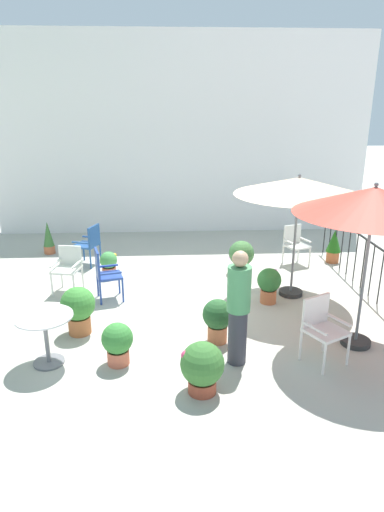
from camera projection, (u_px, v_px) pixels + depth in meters
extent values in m
plane|color=#B4B1A3|center=(192.00, 300.00, 8.29)|extent=(60.00, 60.00, 0.00)
cube|color=white|center=(182.00, 136.00, 11.96)|extent=(10.07, 0.30, 5.21)
cube|color=black|center=(375.00, 245.00, 8.13)|extent=(0.03, 5.54, 0.03)
cylinder|color=black|center=(381.00, 278.00, 7.95)|extent=(0.02, 0.02, 1.00)
cylinder|color=black|center=(372.00, 271.00, 8.30)|extent=(0.02, 0.02, 1.00)
cylinder|color=black|center=(363.00, 264.00, 8.65)|extent=(0.02, 0.02, 1.00)
cylinder|color=black|center=(356.00, 258.00, 8.99)|extent=(0.02, 0.02, 1.00)
cylinder|color=black|center=(349.00, 252.00, 9.34)|extent=(0.02, 0.02, 1.00)
cylinder|color=black|center=(342.00, 247.00, 9.69)|extent=(0.02, 0.02, 1.00)
cylinder|color=black|center=(336.00, 242.00, 10.04)|extent=(0.02, 0.02, 1.00)
cylinder|color=black|center=(330.00, 237.00, 10.39)|extent=(0.02, 0.02, 1.00)
cylinder|color=black|center=(325.00, 232.00, 10.74)|extent=(0.02, 0.02, 1.00)
cylinder|color=#2D2D2D|center=(355.00, 342.00, 6.76)|extent=(0.44, 0.44, 0.08)
cylinder|color=slate|center=(365.00, 270.00, 6.38)|extent=(0.04, 0.04, 2.39)
cone|color=#D44334|center=(374.00, 201.00, 6.05)|extent=(2.18, 2.18, 0.38)
sphere|color=slate|center=(376.00, 184.00, 5.98)|extent=(0.06, 0.06, 0.06)
cylinder|color=#2D2D2D|center=(291.00, 292.00, 8.50)|extent=(0.44, 0.44, 0.08)
cylinder|color=slate|center=(295.00, 238.00, 8.15)|extent=(0.04, 0.04, 2.22)
cone|color=beige|center=(299.00, 186.00, 7.84)|extent=(2.29, 2.29, 0.30)
sphere|color=slate|center=(300.00, 176.00, 7.78)|extent=(0.06, 0.06, 0.06)
cylinder|color=silver|center=(44.00, 317.00, 6.04)|extent=(0.78, 0.78, 0.02)
cylinder|color=slate|center=(47.00, 341.00, 6.16)|extent=(0.06, 0.06, 0.71)
cylinder|color=slate|center=(49.00, 362.00, 6.27)|extent=(0.43, 0.43, 0.03)
cube|color=#264192|center=(109.00, 276.00, 8.17)|extent=(0.54, 0.55, 0.04)
cube|color=#264192|center=(97.00, 263.00, 8.02)|extent=(0.15, 0.42, 0.50)
cube|color=#264192|center=(111.00, 273.00, 7.95)|extent=(0.39, 0.14, 0.03)
cube|color=#264192|center=(107.00, 266.00, 8.31)|extent=(0.39, 0.14, 0.03)
cylinder|color=#264192|center=(123.00, 291.00, 8.12)|extent=(0.04, 0.04, 0.44)
cylinder|color=#264192|center=(119.00, 283.00, 8.49)|extent=(0.04, 0.04, 0.44)
cylinder|color=#264192|center=(101.00, 294.00, 8.00)|extent=(0.04, 0.04, 0.44)
cylinder|color=#264192|center=(98.00, 285.00, 8.37)|extent=(0.04, 0.04, 0.44)
cube|color=#254F8F|center=(86.00, 245.00, 9.94)|extent=(0.60, 0.62, 0.04)
cube|color=#254F8F|center=(94.00, 236.00, 9.80)|extent=(0.20, 0.45, 0.44)
cube|color=#254F8F|center=(91.00, 237.00, 10.10)|extent=(0.41, 0.18, 0.03)
cube|color=#254F8F|center=(80.00, 243.00, 9.69)|extent=(0.41, 0.18, 0.03)
cylinder|color=#254F8F|center=(84.00, 251.00, 10.28)|extent=(0.04, 0.04, 0.44)
cylinder|color=#254F8F|center=(73.00, 257.00, 9.87)|extent=(0.04, 0.04, 0.44)
cylinder|color=#254F8F|center=(100.00, 253.00, 10.16)|extent=(0.04, 0.04, 0.44)
cylinder|color=#254F8F|center=(90.00, 259.00, 9.75)|extent=(0.04, 0.04, 0.44)
cube|color=white|center=(326.00, 332.00, 6.14)|extent=(0.67, 0.66, 0.04)
cube|color=white|center=(316.00, 310.00, 6.24)|extent=(0.44, 0.26, 0.43)
cube|color=white|center=(315.00, 328.00, 5.99)|extent=(0.24, 0.40, 0.03)
cube|color=white|center=(338.00, 320.00, 6.22)|extent=(0.24, 0.40, 0.03)
cylinder|color=white|center=(324.00, 360.00, 5.93)|extent=(0.04, 0.04, 0.46)
cylinder|color=white|center=(348.00, 350.00, 6.16)|extent=(0.04, 0.04, 0.46)
cylinder|color=white|center=(301.00, 345.00, 6.29)|extent=(0.04, 0.04, 0.46)
cylinder|color=white|center=(324.00, 337.00, 6.52)|extent=(0.04, 0.04, 0.46)
cube|color=silver|center=(66.00, 270.00, 8.46)|extent=(0.55, 0.57, 0.04)
cube|color=silver|center=(70.00, 255.00, 8.60)|extent=(0.44, 0.12, 0.38)
cube|color=silver|center=(55.00, 263.00, 8.44)|extent=(0.12, 0.45, 0.03)
cube|color=silver|center=(77.00, 264.00, 8.39)|extent=(0.12, 0.45, 0.03)
cylinder|color=silver|center=(52.00, 286.00, 8.34)|extent=(0.04, 0.04, 0.45)
cylinder|color=silver|center=(74.00, 287.00, 8.29)|extent=(0.04, 0.04, 0.45)
cylinder|color=silver|center=(62.00, 277.00, 8.78)|extent=(0.04, 0.04, 0.45)
cylinder|color=silver|center=(83.00, 278.00, 8.73)|extent=(0.04, 0.04, 0.45)
cube|color=white|center=(297.00, 246.00, 9.94)|extent=(0.59, 0.58, 0.04)
cube|color=white|center=(292.00, 234.00, 10.03)|extent=(0.42, 0.20, 0.42)
cube|color=white|center=(289.00, 242.00, 9.82)|extent=(0.18, 0.38, 0.03)
cube|color=white|center=(305.00, 240.00, 9.98)|extent=(0.18, 0.38, 0.03)
cylinder|color=white|center=(294.00, 260.00, 9.75)|extent=(0.04, 0.04, 0.41)
cylinder|color=white|center=(310.00, 257.00, 9.92)|extent=(0.04, 0.04, 0.41)
cylinder|color=white|center=(283.00, 254.00, 10.10)|extent=(0.04, 0.04, 0.41)
cylinder|color=white|center=(298.00, 252.00, 10.27)|extent=(0.04, 0.04, 0.41)
cylinder|color=#C9683F|center=(268.00, 296.00, 8.14)|extent=(0.29, 0.29, 0.25)
cylinder|color=#382819|center=(269.00, 290.00, 8.10)|extent=(0.26, 0.26, 0.02)
sphere|color=#316E31|center=(269.00, 280.00, 8.04)|extent=(0.43, 0.43, 0.43)
sphere|color=#C049B4|center=(271.00, 274.00, 8.18)|extent=(0.11, 0.11, 0.11)
sphere|color=#C049B4|center=(274.00, 272.00, 8.14)|extent=(0.13, 0.13, 0.13)
sphere|color=#C049B4|center=(264.00, 277.00, 8.19)|extent=(0.11, 0.11, 0.11)
cylinder|color=#A04B2E|center=(109.00, 272.00, 9.36)|extent=(0.29, 0.29, 0.21)
cylinder|color=#382819|center=(109.00, 267.00, 9.32)|extent=(0.25, 0.25, 0.02)
sphere|color=#438B46|center=(108.00, 260.00, 9.27)|extent=(0.36, 0.36, 0.36)
sphere|color=gold|center=(104.00, 259.00, 9.32)|extent=(0.10, 0.10, 0.10)
sphere|color=gold|center=(103.00, 261.00, 9.30)|extent=(0.08, 0.08, 0.08)
sphere|color=gold|center=(115.00, 255.00, 9.31)|extent=(0.09, 0.09, 0.09)
cylinder|color=#BE6340|center=(50.00, 250.00, 10.80)|extent=(0.26, 0.26, 0.19)
cylinder|color=#382819|center=(49.00, 246.00, 10.77)|extent=(0.23, 0.23, 0.02)
cone|color=#3B6C34|center=(48.00, 234.00, 10.67)|extent=(0.25, 0.25, 0.59)
cylinder|color=#CC664A|center=(118.00, 357.00, 6.23)|extent=(0.31, 0.31, 0.21)
cylinder|color=#382819|center=(118.00, 351.00, 6.20)|extent=(0.27, 0.27, 0.02)
sphere|color=#388336|center=(117.00, 338.00, 6.14)|extent=(0.44, 0.44, 0.44)
cylinder|color=#C16943|center=(217.00, 334.00, 6.80)|extent=(0.30, 0.30, 0.26)
cylinder|color=#382819|center=(217.00, 326.00, 6.76)|extent=(0.26, 0.26, 0.02)
sphere|color=#265328|center=(218.00, 314.00, 6.70)|extent=(0.46, 0.46, 0.46)
cylinder|color=#AE6137|center=(80.00, 325.00, 7.05)|extent=(0.35, 0.35, 0.28)
cylinder|color=#382819|center=(79.00, 317.00, 7.01)|extent=(0.31, 0.31, 0.02)
sphere|color=#3D8735|center=(78.00, 304.00, 6.93)|extent=(0.53, 0.53, 0.53)
cylinder|color=#C16F40|center=(241.00, 268.00, 9.57)|extent=(0.33, 0.33, 0.21)
cylinder|color=#382819|center=(241.00, 264.00, 9.54)|extent=(0.29, 0.29, 0.02)
sphere|color=#3E6E3A|center=(241.00, 253.00, 9.46)|extent=(0.54, 0.54, 0.54)
sphere|color=#BD43B5|center=(237.00, 245.00, 9.61)|extent=(0.10, 0.10, 0.10)
sphere|color=#BD43B5|center=(232.00, 257.00, 9.45)|extent=(0.10, 0.10, 0.10)
sphere|color=#BD43B5|center=(236.00, 255.00, 9.31)|extent=(0.12, 0.12, 0.12)
sphere|color=#BD43B5|center=(239.00, 251.00, 9.61)|extent=(0.12, 0.12, 0.12)
cylinder|color=#9C432D|center=(202.00, 386.00, 5.63)|extent=(0.36, 0.36, 0.17)
cylinder|color=#382819|center=(202.00, 381.00, 5.60)|extent=(0.31, 0.31, 0.02)
sphere|color=#397030|center=(202.00, 364.00, 5.52)|extent=(0.55, 0.55, 0.55)
sphere|color=#DB4067|center=(186.00, 355.00, 5.49)|extent=(0.12, 0.12, 0.12)
sphere|color=#DB4067|center=(188.00, 361.00, 5.52)|extent=(0.11, 0.11, 0.11)
cylinder|color=#B65E35|center=(333.00, 257.00, 10.19)|extent=(0.28, 0.28, 0.26)
cylinder|color=#382819|center=(333.00, 252.00, 10.15)|extent=(0.25, 0.25, 0.02)
cone|color=#236419|center=(334.00, 241.00, 10.06)|extent=(0.33, 0.33, 0.50)
cylinder|color=#33333D|center=(237.00, 337.00, 6.18)|extent=(0.26, 0.26, 0.80)
cylinder|color=#498F59|center=(239.00, 289.00, 5.95)|extent=(0.42, 0.42, 0.63)
sphere|color=tan|center=(240.00, 259.00, 5.81)|extent=(0.22, 0.22, 0.22)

